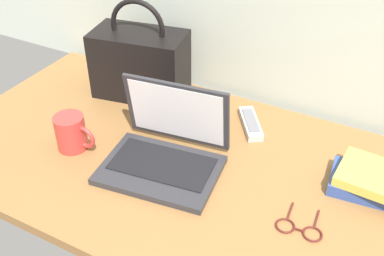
% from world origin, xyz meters
% --- Properties ---
extents(desk, '(1.60, 0.76, 0.03)m').
position_xyz_m(desk, '(0.00, 0.00, 0.01)').
color(desk, olive).
rests_on(desk, ground).
extents(laptop, '(0.34, 0.29, 0.22)m').
position_xyz_m(laptop, '(-0.12, -0.03, 0.08)').
color(laptop, '#2D2D33').
rests_on(laptop, desk).
extents(coffee_mug, '(0.13, 0.09, 0.10)m').
position_xyz_m(coffee_mug, '(-0.39, -0.10, 0.08)').
color(coffee_mug, red).
rests_on(coffee_mug, desk).
extents(remote_control_near, '(0.13, 0.16, 0.02)m').
position_xyz_m(remote_control_near, '(0.02, 0.24, 0.04)').
color(remote_control_near, '#B7B7B7').
rests_on(remote_control_near, desk).
extents(eyeglasses, '(0.11, 0.11, 0.01)m').
position_xyz_m(eyeglasses, '(0.28, -0.09, 0.03)').
color(eyeglasses, '#591E19').
rests_on(eyeglasses, desk).
extents(handbag, '(0.32, 0.21, 0.33)m').
position_xyz_m(handbag, '(-0.38, 0.25, 0.15)').
color(handbag, black).
rests_on(handbag, desk).
extents(book_stack, '(0.20, 0.16, 0.06)m').
position_xyz_m(book_stack, '(0.39, 0.12, 0.06)').
color(book_stack, '#334C99').
rests_on(book_stack, desk).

